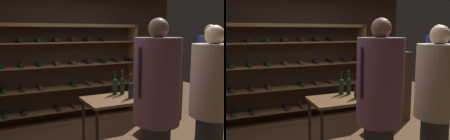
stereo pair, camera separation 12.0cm
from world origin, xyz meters
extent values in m
cube|color=#332319|center=(0.00, 1.93, 1.37)|extent=(4.76, 0.10, 2.74)
cube|color=brown|center=(1.37, 1.72, 0.99)|extent=(0.06, 0.32, 1.97)
cube|color=brown|center=(-0.16, 1.72, 1.94)|extent=(3.07, 0.32, 0.06)
cube|color=brown|center=(-0.16, 1.72, 0.03)|extent=(3.07, 0.32, 0.06)
cube|color=brown|center=(-0.16, 1.72, 0.29)|extent=(2.99, 0.32, 0.02)
cylinder|color=black|center=(-1.28, 1.72, 0.34)|extent=(0.08, 0.30, 0.08)
cylinder|color=black|center=(-0.96, 1.72, 0.34)|extent=(0.08, 0.30, 0.08)
cylinder|color=black|center=(-0.32, 1.72, 0.34)|extent=(0.08, 0.30, 0.08)
cylinder|color=#4C3314|center=(0.00, 1.72, 0.34)|extent=(0.08, 0.30, 0.08)
cylinder|color=#4C3314|center=(0.32, 1.72, 0.34)|extent=(0.08, 0.30, 0.08)
cylinder|color=black|center=(0.63, 1.72, 0.34)|extent=(0.08, 0.30, 0.08)
cylinder|color=#4C3314|center=(1.27, 1.72, 0.34)|extent=(0.08, 0.30, 0.08)
cube|color=brown|center=(-0.16, 1.72, 0.73)|extent=(2.99, 0.32, 0.02)
cylinder|color=black|center=(-1.28, 1.72, 0.78)|extent=(0.08, 0.30, 0.08)
cylinder|color=black|center=(-0.96, 1.72, 0.78)|extent=(0.08, 0.30, 0.08)
cylinder|color=#4C3314|center=(-0.64, 1.72, 0.78)|extent=(0.08, 0.30, 0.08)
cylinder|color=black|center=(0.00, 1.72, 0.78)|extent=(0.08, 0.30, 0.08)
cylinder|color=#4C3314|center=(0.32, 1.72, 0.78)|extent=(0.08, 0.30, 0.08)
cylinder|color=#4C3314|center=(0.63, 1.72, 0.78)|extent=(0.08, 0.30, 0.08)
cube|color=brown|center=(-0.16, 1.72, 1.17)|extent=(2.99, 0.32, 0.02)
cylinder|color=black|center=(-1.28, 1.72, 1.23)|extent=(0.08, 0.30, 0.08)
cylinder|color=black|center=(-0.96, 1.72, 1.23)|extent=(0.08, 0.30, 0.08)
cylinder|color=black|center=(-0.64, 1.72, 1.23)|extent=(0.08, 0.30, 0.08)
cylinder|color=#4C3314|center=(-0.32, 1.72, 1.23)|extent=(0.08, 0.30, 0.08)
cylinder|color=#4C3314|center=(0.00, 1.72, 1.23)|extent=(0.08, 0.30, 0.08)
cylinder|color=black|center=(0.32, 1.72, 1.23)|extent=(0.08, 0.30, 0.08)
cylinder|color=black|center=(0.63, 1.72, 1.23)|extent=(0.08, 0.30, 0.08)
cylinder|color=black|center=(0.95, 1.72, 1.23)|extent=(0.08, 0.30, 0.08)
cylinder|color=black|center=(1.27, 1.72, 1.23)|extent=(0.08, 0.30, 0.08)
cube|color=brown|center=(-0.16, 1.72, 1.62)|extent=(2.99, 0.32, 0.02)
cylinder|color=black|center=(-0.96, 1.72, 1.67)|extent=(0.08, 0.30, 0.08)
cylinder|color=black|center=(-0.64, 1.72, 1.67)|extent=(0.08, 0.30, 0.08)
cylinder|color=black|center=(-0.32, 1.72, 1.67)|extent=(0.08, 0.30, 0.08)
cylinder|color=black|center=(0.00, 1.72, 1.67)|extent=(0.08, 0.30, 0.08)
cylinder|color=black|center=(0.32, 1.72, 1.67)|extent=(0.08, 0.30, 0.08)
cylinder|color=black|center=(0.63, 1.72, 1.67)|extent=(0.08, 0.30, 0.08)
cube|color=brown|center=(0.34, 0.16, 0.82)|extent=(1.23, 0.65, 0.04)
cylinder|color=black|center=(-0.23, -0.12, 0.40)|extent=(0.04, 0.04, 0.80)
cylinder|color=black|center=(0.90, -0.12, 0.40)|extent=(0.04, 0.04, 0.80)
cylinder|color=black|center=(-0.23, 0.44, 0.40)|extent=(0.04, 0.04, 0.80)
cylinder|color=black|center=(0.90, 0.44, 0.40)|extent=(0.04, 0.04, 0.80)
cylinder|color=tan|center=(0.92, -0.96, 1.24)|extent=(0.51, 0.51, 0.87)
sphere|color=beige|center=(0.92, -0.96, 1.78)|extent=(0.23, 0.23, 0.23)
cylinder|color=#262626|center=(1.87, 0.02, 0.42)|extent=(0.27, 0.27, 0.84)
cylinder|color=#2D3D8C|center=(1.87, 0.02, 1.30)|extent=(0.41, 0.41, 0.91)
sphere|color=beige|center=(1.87, 0.02, 1.84)|extent=(0.20, 0.20, 0.20)
cylinder|color=#7A516B|center=(0.13, -0.95, 1.30)|extent=(0.50, 0.50, 0.92)
sphere|color=brown|center=(0.13, -0.95, 1.86)|extent=(0.21, 0.21, 0.21)
cube|color=#26193F|center=(-0.12, -0.99, 1.41)|extent=(0.02, 0.05, 0.51)
cube|color=#4C2D1E|center=(1.88, 1.07, 0.71)|extent=(0.44, 0.36, 1.42)
cylinder|color=black|center=(0.29, 0.39, 0.96)|extent=(0.08, 0.08, 0.23)
cone|color=black|center=(0.29, 0.39, 1.09)|extent=(0.08, 0.08, 0.03)
cylinder|color=black|center=(0.29, 0.39, 1.14)|extent=(0.03, 0.03, 0.09)
cylinder|color=black|center=(0.29, 0.39, 1.20)|extent=(0.03, 0.03, 0.02)
cylinder|color=black|center=(0.29, 0.39, 0.95)|extent=(0.08, 0.08, 0.09)
cylinder|color=black|center=(0.39, 0.34, 0.97)|extent=(0.07, 0.07, 0.25)
cone|color=black|center=(0.39, 0.34, 1.10)|extent=(0.07, 0.07, 0.03)
cylinder|color=black|center=(0.39, 0.34, 1.16)|extent=(0.03, 0.03, 0.09)
cylinder|color=maroon|center=(0.39, 0.34, 1.22)|extent=(0.03, 0.03, 0.02)
cylinder|color=black|center=(0.39, 0.34, 0.96)|extent=(0.07, 0.07, 0.09)
cylinder|color=black|center=(0.40, 0.09, 0.95)|extent=(0.08, 0.08, 0.22)
cone|color=black|center=(0.40, 0.09, 1.08)|extent=(0.08, 0.08, 0.03)
cylinder|color=black|center=(0.40, 0.09, 1.14)|extent=(0.03, 0.03, 0.09)
cylinder|color=maroon|center=(0.40, 0.09, 1.19)|extent=(0.03, 0.03, 0.02)
cylinder|color=black|center=(0.40, 0.09, 0.94)|extent=(0.09, 0.09, 0.08)
cylinder|color=silver|center=(0.83, 0.38, 0.85)|extent=(0.07, 0.07, 0.00)
cylinder|color=silver|center=(0.83, 0.38, 0.88)|extent=(0.01, 0.01, 0.06)
cone|color=silver|center=(0.83, 0.38, 0.94)|extent=(0.07, 0.07, 0.06)
cylinder|color=#590A14|center=(0.83, 0.38, 0.93)|extent=(0.04, 0.04, 0.02)
cylinder|color=silver|center=(0.58, 0.13, 0.85)|extent=(0.07, 0.07, 0.00)
cylinder|color=silver|center=(0.58, 0.13, 0.88)|extent=(0.01, 0.01, 0.07)
cone|color=silver|center=(0.58, 0.13, 0.95)|extent=(0.08, 0.08, 0.07)
cylinder|color=#590A14|center=(0.58, 0.13, 0.93)|extent=(0.04, 0.04, 0.02)
camera|label=1|loc=(-1.45, -3.14, 1.82)|focal=41.00mm
camera|label=2|loc=(-1.34, -3.19, 1.82)|focal=41.00mm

